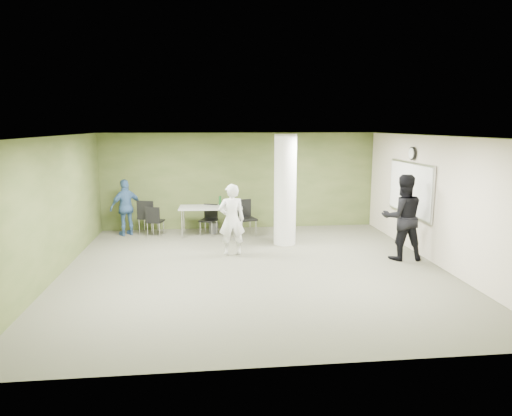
{
  "coord_description": "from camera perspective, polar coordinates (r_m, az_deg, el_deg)",
  "views": [
    {
      "loc": [
        -0.96,
        -9.26,
        3.02
      ],
      "look_at": [
        0.15,
        1.0,
        1.13
      ],
      "focal_mm": 32.0,
      "sensor_mm": 36.0,
      "label": 1
    }
  ],
  "objects": [
    {
      "name": "chair_back_left",
      "position": [
        13.01,
        -13.45,
        -0.79
      ],
      "size": [
        0.58,
        0.58,
        0.97
      ],
      "rotation": [
        0.0,
        0.0,
        2.91
      ],
      "color": "black",
      "rests_on": "floor"
    },
    {
      "name": "chair_back_right",
      "position": [
        12.78,
        -12.6,
        -1.35
      ],
      "size": [
        0.5,
        0.5,
        0.83
      ],
      "rotation": [
        0.0,
        0.0,
        2.9
      ],
      "color": "black",
      "rests_on": "floor"
    },
    {
      "name": "ceiling",
      "position": [
        9.31,
        -0.26,
        9.0
      ],
      "size": [
        8.0,
        8.0,
        0.0
      ],
      "primitive_type": "plane",
      "rotation": [
        3.14,
        0.0,
        0.0
      ],
      "color": "white",
      "rests_on": "wall_back"
    },
    {
      "name": "wall_back",
      "position": [
        13.39,
        -2.03,
        3.4
      ],
      "size": [
        8.0,
        2.8,
        0.02
      ],
      "primitive_type": "cube",
      "rotation": [
        1.57,
        0.0,
        0.0
      ],
      "color": "#415226",
      "rests_on": "floor"
    },
    {
      "name": "chair_table_left",
      "position": [
        12.77,
        -5.84,
        -1.13
      ],
      "size": [
        0.55,
        0.55,
        0.84
      ],
      "rotation": [
        0.0,
        0.0,
        -0.41
      ],
      "color": "black",
      "rests_on": "floor"
    },
    {
      "name": "whiteboard",
      "position": [
        11.64,
        18.69,
        2.31
      ],
      "size": [
        0.05,
        2.3,
        1.3
      ],
      "color": "silver",
      "rests_on": "wall_right_cream"
    },
    {
      "name": "floor",
      "position": [
        9.79,
        -0.24,
        -7.62
      ],
      "size": [
        8.0,
        8.0,
        0.0
      ],
      "primitive_type": "plane",
      "color": "#504E3F",
      "rests_on": "ground"
    },
    {
      "name": "column",
      "position": [
        11.54,
        3.66,
        2.27
      ],
      "size": [
        0.56,
        0.56,
        2.8
      ],
      "primitive_type": "cylinder",
      "color": "silver",
      "rests_on": "floor"
    },
    {
      "name": "man_black",
      "position": [
        10.77,
        17.84,
        -1.11
      ],
      "size": [
        0.99,
        0.8,
        1.94
      ],
      "primitive_type": "imported",
      "rotation": [
        0.0,
        0.0,
        3.08
      ],
      "color": "black",
      "rests_on": "floor"
    },
    {
      "name": "wall_clock",
      "position": [
        11.56,
        18.94,
        6.48
      ],
      "size": [
        0.06,
        0.32,
        0.32
      ],
      "color": "black",
      "rests_on": "wall_right_cream"
    },
    {
      "name": "wall_left",
      "position": [
        9.88,
        -24.0,
        0.01
      ],
      "size": [
        0.02,
        8.0,
        2.8
      ],
      "primitive_type": "cube",
      "color": "#415226",
      "rests_on": "floor"
    },
    {
      "name": "man_blue",
      "position": [
        13.05,
        -15.91,
        0.06
      ],
      "size": [
        0.97,
        0.81,
        1.56
      ],
      "primitive_type": "imported",
      "rotation": [
        0.0,
        0.0,
        3.71
      ],
      "color": "#3A5F92",
      "rests_on": "floor"
    },
    {
      "name": "wall_right_cream",
      "position": [
        10.63,
        21.73,
        0.85
      ],
      "size": [
        0.02,
        8.0,
        2.8
      ],
      "primitive_type": "cube",
      "color": "beige",
      "rests_on": "floor"
    },
    {
      "name": "wastebasket",
      "position": [
        12.96,
        -5.33,
        -2.48
      ],
      "size": [
        0.27,
        0.27,
        0.31
      ],
      "primitive_type": "cylinder",
      "color": "#4C4C4C",
      "rests_on": "floor"
    },
    {
      "name": "chair_table_right",
      "position": [
        12.54,
        -1.41,
        -0.86
      ],
      "size": [
        0.62,
        0.62,
        0.99
      ],
      "rotation": [
        0.0,
        0.0,
        0.3
      ],
      "color": "black",
      "rests_on": "floor"
    },
    {
      "name": "woman_white",
      "position": [
        10.64,
        -3.06,
        -1.47
      ],
      "size": [
        0.65,
        0.46,
        1.68
      ],
      "primitive_type": "imported",
      "rotation": [
        0.0,
        0.0,
        3.24
      ],
      "color": "silver",
      "rests_on": "floor"
    },
    {
      "name": "folding_table",
      "position": [
        12.56,
        -5.61,
        -0.04
      ],
      "size": [
        1.74,
        0.81,
        1.07
      ],
      "rotation": [
        0.0,
        0.0,
        -0.04
      ],
      "color": "gray",
      "rests_on": "floor"
    }
  ]
}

